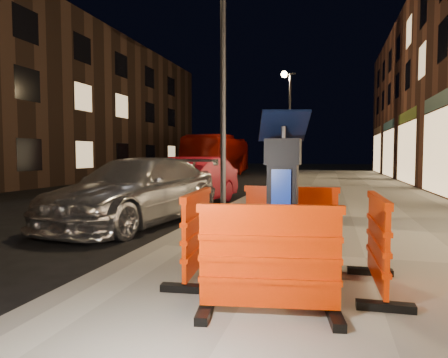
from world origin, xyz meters
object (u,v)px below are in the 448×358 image
(barrier_bldgside, at_px, (378,243))
(bus_doubledecker, at_px, (219,176))
(car_silver, at_px, (137,223))
(parking_kiosk, at_px, (283,203))
(barrier_back, at_px, (291,223))
(barrier_kerbside, at_px, (197,234))
(barrier_front, at_px, (269,262))
(car_red, at_px, (189,206))

(barrier_bldgside, distance_m, bus_doubledecker, 24.05)
(bus_doubledecker, bearing_deg, car_silver, -81.37)
(parking_kiosk, bearing_deg, barrier_back, 86.38)
(parking_kiosk, bearing_deg, bus_doubledecker, 103.57)
(barrier_kerbside, bearing_deg, parking_kiosk, -95.62)
(barrier_front, xyz_separation_m, car_silver, (-3.60, 4.66, -0.63))
(barrier_bldgside, relative_size, car_red, 0.28)
(barrier_bldgside, xyz_separation_m, bus_doubledecker, (-7.97, 22.69, -0.63))
(car_silver, bearing_deg, parking_kiosk, -37.02)
(parking_kiosk, xyz_separation_m, car_silver, (-3.60, 3.71, -1.00))
(barrier_bldgside, bearing_deg, barrier_kerbside, 88.38)
(barrier_bldgside, relative_size, car_silver, 0.25)
(barrier_bldgside, bearing_deg, bus_doubledecker, 17.74)
(car_silver, bearing_deg, bus_doubledecker, 108.98)
(barrier_kerbside, height_order, barrier_bldgside, same)
(barrier_back, bearing_deg, barrier_kerbside, -135.62)
(parking_kiosk, relative_size, car_red, 0.39)
(barrier_front, height_order, barrier_back, same)
(barrier_kerbside, bearing_deg, barrier_back, -50.62)
(barrier_back, bearing_deg, car_red, 120.25)
(bus_doubledecker, bearing_deg, barrier_front, -75.03)
(bus_doubledecker, bearing_deg, car_red, -79.11)
(car_silver, xyz_separation_m, car_red, (0.09, 3.13, 0.00))
(car_silver, bearing_deg, car_red, 97.15)
(barrier_kerbside, distance_m, bus_doubledecker, 23.49)
(barrier_front, height_order, barrier_bldgside, same)
(barrier_kerbside, height_order, car_red, barrier_kerbside)
(car_silver, bearing_deg, barrier_kerbside, -45.61)
(barrier_front, distance_m, bus_doubledecker, 24.67)
(barrier_back, xyz_separation_m, car_silver, (-3.60, 2.76, -0.63))
(parking_kiosk, height_order, barrier_bldgside, parking_kiosk)
(barrier_bldgside, bearing_deg, car_silver, 49.25)
(bus_doubledecker, bearing_deg, barrier_kerbside, -76.59)
(car_red, bearing_deg, barrier_front, -59.30)
(barrier_back, xyz_separation_m, barrier_kerbside, (-0.95, -0.95, 0.00))
(parking_kiosk, bearing_deg, barrier_kerbside, 176.38)
(barrier_kerbside, bearing_deg, bus_doubledecker, 9.36)
(barrier_bldgside, bearing_deg, barrier_back, 43.38)
(barrier_bldgside, height_order, car_red, barrier_bldgside)
(parking_kiosk, xyz_separation_m, barrier_bldgside, (0.95, 0.00, -0.38))
(bus_doubledecker, bearing_deg, barrier_bldgside, -72.21)
(barrier_front, distance_m, car_silver, 5.92)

